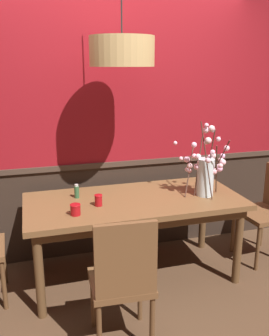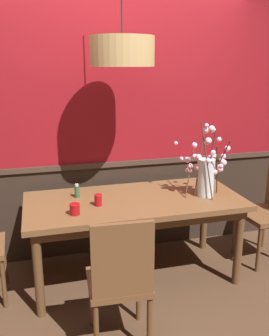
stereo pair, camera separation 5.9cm
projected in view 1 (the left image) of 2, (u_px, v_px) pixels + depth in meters
The scene contains 11 objects.
ground_plane at pixel (134, 276), 3.38m from camera, with size 24.00×24.00×0.00m, color #4C3321.
back_wall at pixel (117, 114), 3.56m from camera, with size 4.44×0.14×2.84m.
dining_table at pixel (134, 208), 3.20m from camera, with size 1.86×0.86×0.75m.
chair_head_east_end at pixel (269, 207), 3.60m from camera, with size 0.46×0.48×0.92m.
chair_far_side_right at pixel (137, 190), 4.06m from camera, with size 0.45×0.40×0.93m.
chair_near_side_left at pixel (123, 278), 2.40m from camera, with size 0.43×0.43×0.97m.
vase_with_blossoms at pixel (206, 172), 3.21m from camera, with size 0.47×0.39×0.67m.
candle_holder_nearer_center at pixel (98, 200), 3.01m from camera, with size 0.07×0.07×0.09m.
candle_holder_nearer_edge at pixel (75, 210), 2.82m from camera, with size 0.08×0.08×0.09m.
condiment_bottle at pixel (77, 191), 3.18m from camera, with size 0.04×0.04×0.12m.
pendant_lamp at pixel (122, 51), 2.87m from camera, with size 0.51×0.51×0.98m.
Camera 1 is at (-0.84, -2.86, 1.88)m, focal length 39.49 mm.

